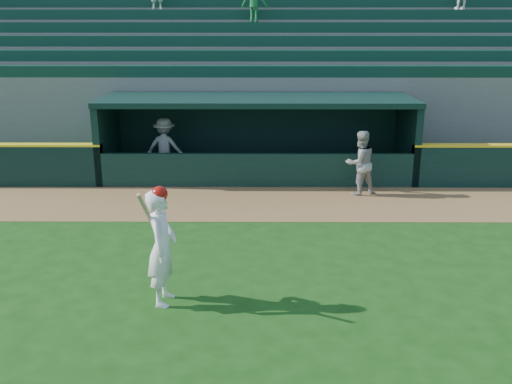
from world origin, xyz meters
TOP-DOWN VIEW (x-y plane):
  - ground at (0.00, 0.00)m, footprint 120.00×120.00m
  - warning_track at (0.00, 4.90)m, footprint 40.00×3.00m
  - dugout_player_front at (2.85, 5.76)m, footprint 1.06×0.96m
  - dugout_player_inside at (-2.85, 7.67)m, footprint 1.27×0.84m
  - dugout at (0.00, 8.00)m, footprint 9.40×2.80m
  - stands at (-0.02, 12.57)m, footprint 34.50×6.25m
  - batter_at_plate at (-1.56, -0.67)m, footprint 0.56×0.85m

SIDE VIEW (x-z plane):
  - ground at x=0.00m, z-range 0.00..0.00m
  - warning_track at x=0.00m, z-range 0.00..0.01m
  - dugout_player_front at x=2.85m, z-range 0.00..1.80m
  - dugout_player_inside at x=-2.85m, z-range 0.00..1.84m
  - batter_at_plate at x=-1.56m, z-range -0.01..2.08m
  - dugout at x=0.00m, z-range 0.13..2.59m
  - stands at x=-0.02m, z-range -1.40..6.20m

